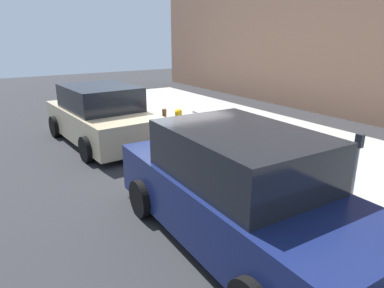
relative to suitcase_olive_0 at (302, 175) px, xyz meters
The scene contains 14 objects.
ground_plane 4.07m from the suitcase_olive_0, ahead, with size 40.00×40.00×0.00m, color #28282B.
sidewalk_curb 4.47m from the suitcase_olive_0, 25.83° to the right, with size 18.00×5.00×0.14m, color #9E9B93.
suitcase_olive_0 is the anchor object (origin of this frame).
suitcase_silver_1 0.57m from the suitcase_olive_0, ahead, with size 0.44×0.26×0.89m.
suitcase_navy_2 1.17m from the suitcase_olive_0, ahead, with size 0.48×0.23×0.95m.
suitcase_teal_3 1.76m from the suitcase_olive_0, ahead, with size 0.47×0.28×0.91m.
suitcase_maroon_4 2.33m from the suitcase_olive_0, ahead, with size 0.42×0.19×0.73m.
suitcase_red_5 2.90m from the suitcase_olive_0, ahead, with size 0.47×0.25×0.60m.
suitcase_black_6 3.46m from the suitcase_olive_0, ahead, with size 0.43×0.29×0.87m.
fire_hydrant 4.48m from the suitcase_olive_0, ahead, with size 0.39×0.21×0.78m.
bollard_post 5.07m from the suitcase_olive_0, ahead, with size 0.13×0.13×0.68m, color brown.
parking_meter 1.08m from the suitcase_olive_0, 167.68° to the right, with size 0.12×0.09×1.27m.
parked_car_navy_0 2.12m from the suitcase_olive_0, 104.20° to the left, with size 4.64×2.13×1.72m.
parked_car_beige_1 5.81m from the suitcase_olive_0, 20.38° to the left, with size 4.39×2.29×1.61m.
Camera 1 is at (-7.94, 4.47, 2.96)m, focal length 32.20 mm.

